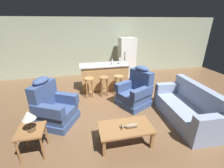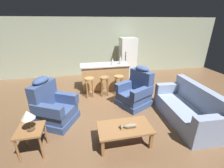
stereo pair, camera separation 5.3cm
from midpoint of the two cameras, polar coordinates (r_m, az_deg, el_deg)
ground_plane at (r=4.71m, az=0.29°, el=-7.97°), size 12.00×12.00×0.00m
back_wall at (r=7.23m, az=-4.90°, el=13.80°), size 12.00×0.05×2.60m
coffee_table at (r=3.22m, az=5.31°, el=-16.69°), size 1.10×0.60×0.42m
fish_figurine at (r=3.14m, az=6.84°, el=-15.59°), size 0.34×0.10×0.10m
couch at (r=4.34m, az=27.25°, el=-8.48°), size 0.93×1.94×0.94m
recliner_near_lamp at (r=4.04m, az=-21.13°, el=-8.30°), size 1.13×1.13×1.20m
recliner_near_island at (r=4.63m, az=9.32°, el=-2.95°), size 1.13×1.13×1.20m
end_table at (r=3.31m, az=-28.14°, el=-16.27°), size 0.48×0.48×0.56m
table_lamp at (r=3.07m, az=-29.06°, el=-10.48°), size 0.24×0.24×0.41m
kitchen_island at (r=5.72m, az=-2.47°, el=2.97°), size 1.80×0.70×0.95m
bar_stool_left at (r=5.07m, az=-8.26°, el=0.06°), size 0.32×0.32×0.68m
bar_stool_middle at (r=5.12m, az=-2.59°, el=0.50°), size 0.32×0.32×0.68m
bar_stool_right at (r=5.22m, az=2.92°, el=0.92°), size 0.32×0.32×0.68m
refrigerator at (r=7.01m, az=6.14°, el=9.98°), size 0.70×0.69×1.76m
bottle_tall_green at (r=5.55m, az=3.47°, el=8.68°), size 0.08×0.08×0.30m
bottle_short_amber at (r=5.49m, az=0.49°, el=8.28°), size 0.08×0.08×0.24m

